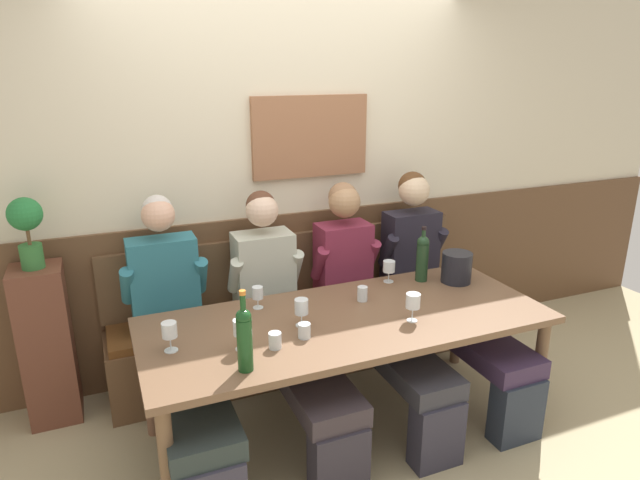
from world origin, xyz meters
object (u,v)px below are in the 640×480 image
wall_bench (300,331)px  person_right_seat (282,313)px  wine_glass_by_bottle (389,268)px  ice_bucket (457,267)px  dining_table (347,329)px  water_tumbler_left (304,331)px  wine_glass_near_bucket (301,307)px  wine_glass_mid_right (258,293)px  wine_bottle_green_tall (244,337)px  person_left_seat (176,335)px  wine_glass_center_front (169,331)px  wine_glass_mid_left (413,302)px  water_tumbler_center (362,294)px  potted_plant (27,225)px  person_center_left_seat (367,296)px  person_center_right_seat (439,284)px  water_tumbler_right (275,340)px  wine_bottle_clear_water (422,257)px  wine_glass_center_rear (241,329)px

wall_bench → person_right_seat: size_ratio=1.84×
person_right_seat → wine_glass_by_bottle: bearing=-0.1°
ice_bucket → dining_table: bearing=-166.8°
person_right_seat → water_tumbler_left: size_ratio=17.67×
wine_glass_near_bucket → wine_glass_mid_right: bearing=116.5°
dining_table → person_right_seat: person_right_seat is taller
dining_table → wine_bottle_green_tall: size_ratio=5.72×
person_left_seat → wine_glass_center_front: 0.41m
wine_glass_mid_left → water_tumbler_center: size_ratio=1.82×
water_tumbler_center → potted_plant: size_ratio=0.22×
person_center_left_seat → wine_glass_mid_right: 0.76m
wine_glass_mid_left → water_tumbler_center: bearing=110.5°
person_center_right_seat → water_tumbler_right: bearing=-158.1°
person_right_seat → person_center_right_seat: person_center_right_seat is taller
person_center_left_seat → wine_glass_by_bottle: size_ratio=9.75×
person_center_right_seat → dining_table: bearing=-157.0°
water_tumbler_right → wine_glass_near_bucket: bearing=40.8°
dining_table → wine_glass_near_bucket: (-0.27, 0.00, 0.18)m
dining_table → wine_glass_near_bucket: bearing=179.1°
dining_table → wine_glass_by_bottle: bearing=38.3°
dining_table → water_tumbler_left: 0.35m
person_left_seat → person_right_seat: (0.63, 0.03, 0.01)m
person_left_seat → wine_bottle_green_tall: 0.74m
wine_glass_center_front → water_tumbler_right: size_ratio=1.84×
water_tumbler_center → dining_table: bearing=-136.2°
person_right_seat → potted_plant: 1.50m
ice_bucket → wine_bottle_clear_water: size_ratio=0.54×
wine_glass_center_rear → wine_glass_mid_left: bearing=-3.2°
wall_bench → water_tumbler_center: size_ratio=29.18×
wine_bottle_clear_water → wine_glass_center_front: bearing=-169.1°
wine_glass_center_front → person_right_seat: bearing=28.1°
person_left_seat → wine_glass_center_rear: 0.57m
wine_glass_mid_left → person_left_seat: bearing=156.5°
water_tumbler_right → person_center_left_seat: bearing=34.6°
water_tumbler_center → water_tumbler_right: bearing=-152.3°
wine_glass_by_bottle → water_tumbler_center: 0.35m
wine_glass_mid_left → water_tumbler_left: 0.62m
wine_bottle_clear_water → wine_glass_center_rear: bearing=-161.7°
person_center_left_seat → wine_glass_mid_left: person_center_left_seat is taller
wine_glass_center_rear → wall_bench: bearing=54.1°
person_right_seat → water_tumbler_center: (0.43, -0.20, 0.13)m
wine_glass_center_rear → potted_plant: 1.36m
wine_glass_mid_left → water_tumbler_left: bearing=175.6°
person_left_seat → person_center_left_seat: 1.20m
water_tumbler_center → wine_glass_near_bucket: bearing=-159.7°
wine_glass_mid_left → potted_plant: 2.15m
dining_table → person_left_seat: bearing=158.9°
person_left_seat → water_tumbler_center: (1.06, -0.17, 0.14)m
dining_table → wine_glass_mid_left: (0.31, -0.18, 0.18)m
water_tumbler_left → wine_glass_mid_left: bearing=-4.4°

